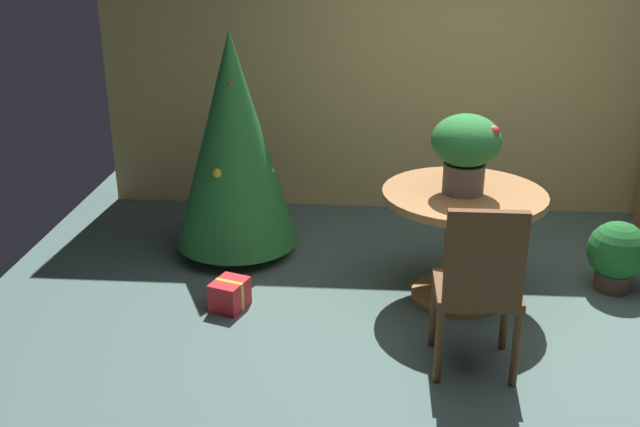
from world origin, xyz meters
TOP-DOWN VIEW (x-y plane):
  - ground_plane at (0.00, 0.00)m, footprint 6.60×6.60m
  - back_wall_panel at (0.00, 2.20)m, footprint 6.00×0.10m
  - round_dining_table at (-0.18, 0.50)m, footprint 1.02×1.02m
  - flower_vase at (-0.19, 0.49)m, footprint 0.42×0.42m
  - wooden_chair_near at (-0.18, -0.37)m, footprint 0.44×0.41m
  - holiday_tree at (-1.73, 1.11)m, footprint 0.88×0.88m
  - gift_box_red at (-1.63, 0.26)m, footprint 0.26×0.28m
  - potted_plant at (0.87, 0.71)m, footprint 0.39×0.39m

SIDE VIEW (x-z plane):
  - ground_plane at x=0.00m, z-range 0.00..0.00m
  - gift_box_red at x=-1.63m, z-range 0.00..0.19m
  - potted_plant at x=0.87m, z-range 0.02..0.50m
  - round_dining_table at x=-0.18m, z-range 0.13..0.87m
  - wooden_chair_near at x=-0.18m, z-range 0.05..1.04m
  - holiday_tree at x=-1.73m, z-range 0.05..1.68m
  - flower_vase at x=-0.19m, z-range 0.79..1.28m
  - back_wall_panel at x=0.00m, z-range 0.00..2.60m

